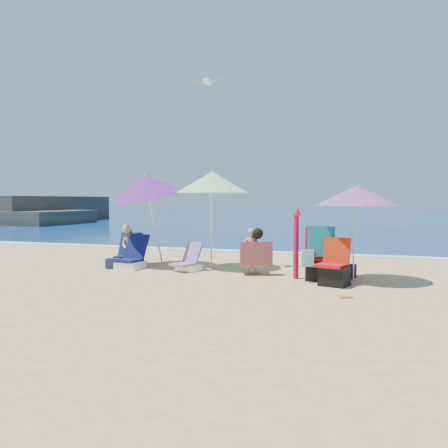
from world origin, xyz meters
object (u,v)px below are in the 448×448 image
(umbrella_blue, at_px, (147,186))
(camp_chair_right, at_px, (320,261))
(furled_umbrella, at_px, (296,239))
(chair_rainbow, at_px, (189,263))
(person_center, at_px, (253,252))
(seagull, at_px, (207,82))
(umbrella_striped, at_px, (212,182))
(umbrella_turquoise, at_px, (357,196))
(camp_chair_left, at_px, (334,271))
(chair_navy, at_px, (132,260))
(person_left, at_px, (129,246))

(umbrella_blue, relative_size, camp_chair_right, 2.17)
(furled_umbrella, bearing_deg, chair_rainbow, 173.91)
(person_center, height_order, seagull, seagull)
(chair_rainbow, distance_m, person_center, 1.60)
(camp_chair_right, height_order, seagull, seagull)
(seagull, bearing_deg, umbrella_striped, -30.62)
(umbrella_turquoise, relative_size, umbrella_blue, 0.85)
(furled_umbrella, bearing_deg, camp_chair_left, -33.23)
(umbrella_blue, xyz_separation_m, furled_umbrella, (3.86, -0.71, -1.17))
(umbrella_blue, distance_m, chair_rainbow, 2.28)
(umbrella_blue, xyz_separation_m, person_center, (2.87, -0.47, -1.49))
(chair_navy, distance_m, seagull, 4.65)
(person_center, distance_m, person_left, 3.49)
(chair_rainbow, height_order, person_left, person_left)
(chair_navy, bearing_deg, umbrella_turquoise, -0.19)
(chair_navy, height_order, person_center, person_center)
(umbrella_striped, height_order, umbrella_blue, umbrella_blue)
(person_center, bearing_deg, chair_navy, -178.47)
(umbrella_turquoise, bearing_deg, camp_chair_left, -117.68)
(umbrella_blue, distance_m, seagull, 2.93)
(seagull, bearing_deg, person_center, -29.73)
(umbrella_turquoise, xyz_separation_m, seagull, (-3.55, 0.88, 2.76))
(person_left, height_order, seagull, seagull)
(umbrella_blue, distance_m, camp_chair_left, 5.15)
(umbrella_turquoise, xyz_separation_m, umbrella_striped, (-3.39, 0.79, 0.34))
(umbrella_striped, height_order, camp_chair_left, umbrella_striped)
(umbrella_striped, relative_size, person_center, 2.29)
(umbrella_turquoise, distance_m, furled_umbrella, 1.50)
(chair_rainbow, distance_m, seagull, 4.38)
(umbrella_turquoise, bearing_deg, chair_rainbow, 178.05)
(umbrella_turquoise, relative_size, person_center, 1.99)
(chair_navy, height_order, person_left, person_left)
(umbrella_turquoise, relative_size, chair_navy, 2.55)
(camp_chair_right, distance_m, seagull, 5.09)
(camp_chair_left, bearing_deg, seagull, 153.76)
(chair_rainbow, bearing_deg, seagull, 76.26)
(chair_navy, distance_m, camp_chair_left, 4.86)
(umbrella_striped, distance_m, chair_navy, 2.68)
(umbrella_blue, distance_m, furled_umbrella, 4.09)
(umbrella_blue, distance_m, camp_chair_right, 4.69)
(umbrella_blue, height_order, camp_chair_right, umbrella_blue)
(umbrella_striped, height_order, seagull, seagull)
(chair_navy, bearing_deg, umbrella_blue, 77.20)
(umbrella_turquoise, bearing_deg, camp_chair_right, -166.09)
(camp_chair_right, xyz_separation_m, seagull, (-2.85, 1.06, 4.08))
(chair_navy, bearing_deg, person_center, 1.53)
(person_center, bearing_deg, umbrella_striped, 150.38)
(camp_chair_left, bearing_deg, umbrella_turquoise, 62.32)
(furled_umbrella, distance_m, camp_chair_right, 0.64)
(chair_navy, xyz_separation_m, person_center, (3.00, 0.08, 0.29))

